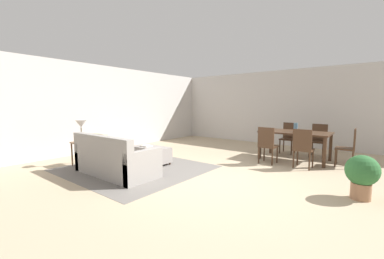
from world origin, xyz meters
name	(u,v)px	position (x,y,z in m)	size (l,w,h in m)	color
ground_plane	(213,179)	(0.00, 0.00, 0.00)	(10.80, 10.80, 0.00)	tan
wall_back	(291,108)	(0.00, 5.00, 1.35)	(9.00, 0.12, 2.70)	beige
wall_left	(106,108)	(-4.50, 0.50, 1.35)	(0.12, 11.00, 2.70)	beige
area_rug	(136,168)	(-1.87, -0.43, 0.00)	(3.00, 2.80, 0.01)	slate
couch	(114,161)	(-1.83, -1.02, 0.30)	(1.91, 0.85, 0.86)	gray
ottoman_table	(152,154)	(-1.92, 0.11, 0.24)	(0.97, 0.50, 0.42)	gray
side_table	(82,147)	(-3.08, -1.06, 0.46)	(0.40, 0.40, 0.58)	brown
table_lamp	(81,125)	(-3.08, -1.06, 0.99)	(0.26, 0.26, 0.53)	brown
dining_table	(295,135)	(0.77, 2.76, 0.67)	(1.69, 0.99, 0.76)	#422B1C
dining_chair_near_left	(267,143)	(0.36, 1.87, 0.52)	(0.40, 0.40, 0.92)	#422B1C
dining_chair_near_right	(303,146)	(1.17, 1.94, 0.52)	(0.40, 0.40, 0.92)	#422B1C
dining_chair_far_left	(289,136)	(0.37, 3.61, 0.52)	(0.41, 0.41, 0.92)	#422B1C
dining_chair_far_right	(319,138)	(1.19, 3.61, 0.52)	(0.41, 0.41, 0.92)	#422B1C
dining_chair_head_east	(349,145)	(1.99, 2.77, 0.52)	(0.42, 0.42, 0.92)	#422B1C
vase_centerpiece	(296,127)	(0.79, 2.72, 0.88)	(0.10, 0.10, 0.23)	slate
book_on_ottoman	(146,146)	(-2.06, 0.06, 0.44)	(0.26, 0.20, 0.03)	silver
potted_plant	(362,174)	(2.35, 0.59, 0.41)	(0.47, 0.47, 0.70)	#996B4C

